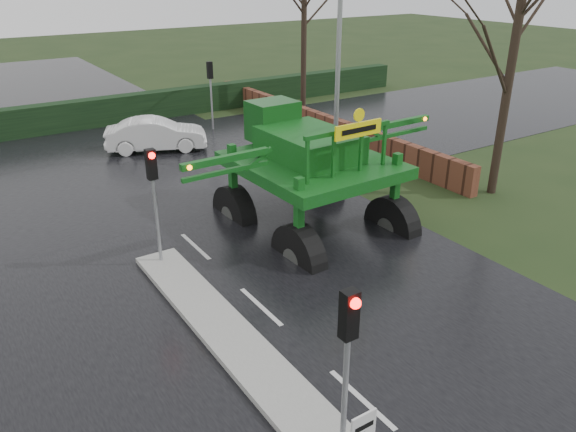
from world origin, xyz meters
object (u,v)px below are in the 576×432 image
traffic_signal_mid (153,182)px  crop_sprayer (294,176)px  street_light_right (333,21)px  white_sedan (158,150)px  traffic_signal_far (210,80)px  traffic_signal_near (348,342)px

traffic_signal_mid → crop_sprayer: 3.92m
street_light_right → white_sedan: size_ratio=2.18×
traffic_signal_mid → traffic_signal_far: size_ratio=1.00×
traffic_signal_mid → crop_sprayer: bearing=-24.0°
traffic_signal_mid → street_light_right: size_ratio=0.35×
white_sedan → traffic_signal_mid: bearing=-178.3°
street_light_right → crop_sprayer: size_ratio=1.04×
street_light_right → traffic_signal_far: bearing=101.9°
traffic_signal_mid → traffic_signal_far: bearing=58.1°
traffic_signal_mid → street_light_right: 11.05m
traffic_signal_far → white_sedan: bearing=26.5°
traffic_signal_mid → white_sedan: size_ratio=0.77×
traffic_signal_near → traffic_signal_far: same height
traffic_signal_far → crop_sprayer: size_ratio=0.37×
street_light_right → crop_sprayer: bearing=-134.1°
crop_sprayer → traffic_signal_mid: bearing=154.3°
street_light_right → white_sedan: bearing=132.2°
traffic_signal_near → traffic_signal_mid: same height
crop_sprayer → traffic_signal_near: bearing=-119.1°
traffic_signal_near → traffic_signal_mid: size_ratio=1.00×
traffic_signal_near → traffic_signal_mid: bearing=90.0°
traffic_signal_mid → traffic_signal_far: (7.80, 12.52, 0.00)m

